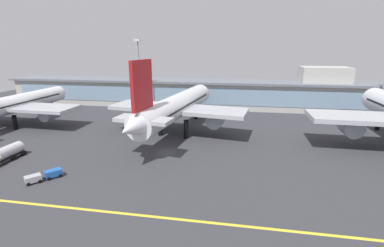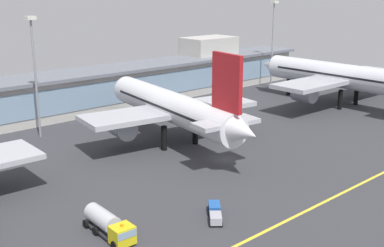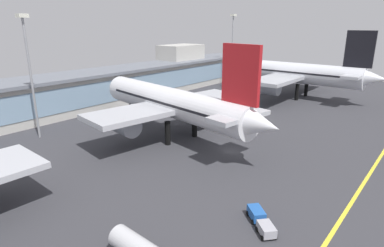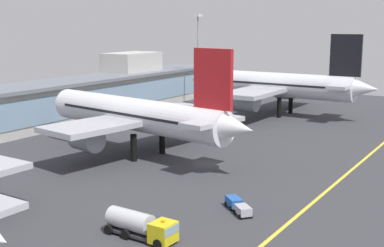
{
  "view_description": "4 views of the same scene",
  "coord_description": "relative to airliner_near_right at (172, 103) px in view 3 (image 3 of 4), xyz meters",
  "views": [
    {
      "loc": [
        14.26,
        -51.9,
        21.76
      ],
      "look_at": [
        4.34,
        6.22,
        5.04
      ],
      "focal_mm": 25.3,
      "sensor_mm": 36.0,
      "label": 1
    },
    {
      "loc": [
        -59.24,
        -57.06,
        29.56
      ],
      "look_at": [
        0.82,
        9.75,
        4.47
      ],
      "focal_mm": 45.73,
      "sensor_mm": 36.0,
      "label": 2
    },
    {
      "loc": [
        -47.42,
        -29.18,
        22.45
      ],
      "look_at": [
        -8.23,
        2.53,
        6.83
      ],
      "focal_mm": 30.18,
      "sensor_mm": 36.0,
      "label": 3
    },
    {
      "loc": [
        -74.06,
        -43.61,
        23.39
      ],
      "look_at": [
        9.79,
        8.67,
        4.48
      ],
      "focal_mm": 49.39,
      "sensor_mm": 36.0,
      "label": 4
    }
  ],
  "objects": [
    {
      "name": "ground_plane",
      "position": [
        0.82,
        -13.76,
        -7.16
      ],
      "size": [
        204.55,
        204.55,
        0.0
      ],
      "primitive_type": "plane",
      "color": "#38383D"
    },
    {
      "name": "taxiway_centreline_stripe",
      "position": [
        0.82,
        -35.76,
        -7.15
      ],
      "size": [
        163.64,
        0.5,
        0.01
      ],
      "primitive_type": "cube",
      "color": "yellow",
      "rests_on": "ground"
    },
    {
      "name": "terminal_building",
      "position": [
        3.07,
        34.28,
        -1.78
      ],
      "size": [
        149.11,
        14.0,
        15.11
      ],
      "color": "beige",
      "rests_on": "ground"
    },
    {
      "name": "airliner_near_right",
      "position": [
        0.0,
        0.0,
        0.0
      ],
      "size": [
        36.17,
        50.04,
        19.54
      ],
      "rotation": [
        0.0,
        0.0,
        1.41
      ],
      "color": "black",
      "rests_on": "ground"
    },
    {
      "name": "airliner_far_right",
      "position": [
        52.62,
        -3.98,
        0.44
      ],
      "size": [
        43.3,
        51.74,
        20.76
      ],
      "rotation": [
        0.0,
        0.0,
        1.56
      ],
      "color": "black",
      "rests_on": "ground"
    },
    {
      "name": "baggage_tug_near",
      "position": [
        -16.61,
        -28.87,
        -6.37
      ],
      "size": [
        4.85,
        5.22,
        1.4
      ],
      "rotation": [
        0.0,
        0.0,
        0.85
      ],
      "color": "black",
      "rests_on": "ground"
    },
    {
      "name": "apron_light_mast_west",
      "position": [
        -17.53,
        21.11,
        8.64
      ],
      "size": [
        1.8,
        1.8,
        24.24
      ],
      "color": "gray",
      "rests_on": "ground"
    },
    {
      "name": "apron_light_mast_centre",
      "position": [
        57.3,
        22.02,
        9.48
      ],
      "size": [
        1.8,
        1.8,
        25.77
      ],
      "color": "gray",
      "rests_on": "ground"
    }
  ]
}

